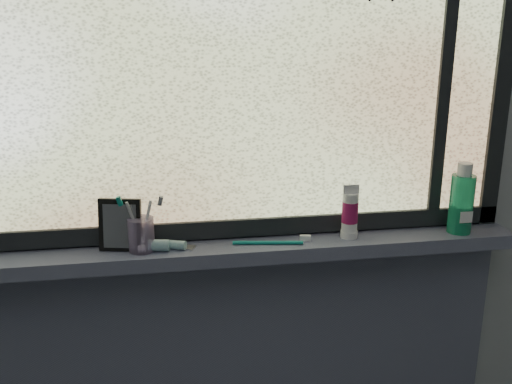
{
  "coord_description": "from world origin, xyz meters",
  "views": [
    {
      "loc": [
        -0.18,
        -0.22,
        1.61
      ],
      "look_at": [
        0.03,
        1.05,
        1.22
      ],
      "focal_mm": 40.0,
      "sensor_mm": 36.0,
      "label": 1
    }
  ],
  "objects_px": {
    "vanity_mirror": "(120,225)",
    "mouthwash_bottle": "(462,198)",
    "cream_tube": "(350,210)",
    "toothbrush_cup": "(141,235)"
  },
  "relations": [
    {
      "from": "toothbrush_cup",
      "to": "mouthwash_bottle",
      "type": "xyz_separation_m",
      "value": [
        0.9,
        -0.01,
        0.06
      ]
    },
    {
      "from": "toothbrush_cup",
      "to": "cream_tube",
      "type": "xyz_separation_m",
      "value": [
        0.57,
        0.0,
        0.04
      ]
    },
    {
      "from": "toothbrush_cup",
      "to": "cream_tube",
      "type": "relative_size",
      "value": 0.82
    },
    {
      "from": "vanity_mirror",
      "to": "mouthwash_bottle",
      "type": "relative_size",
      "value": 0.83
    },
    {
      "from": "vanity_mirror",
      "to": "mouthwash_bottle",
      "type": "bearing_deg",
      "value": 10.98
    },
    {
      "from": "vanity_mirror",
      "to": "cream_tube",
      "type": "bearing_deg",
      "value": 11.23
    },
    {
      "from": "mouthwash_bottle",
      "to": "cream_tube",
      "type": "relative_size",
      "value": 1.54
    },
    {
      "from": "mouthwash_bottle",
      "to": "toothbrush_cup",
      "type": "bearing_deg",
      "value": 179.61
    },
    {
      "from": "vanity_mirror",
      "to": "cream_tube",
      "type": "xyz_separation_m",
      "value": [
        0.63,
        -0.01,
        0.01
      ]
    },
    {
      "from": "toothbrush_cup",
      "to": "cream_tube",
      "type": "distance_m",
      "value": 0.58
    }
  ]
}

